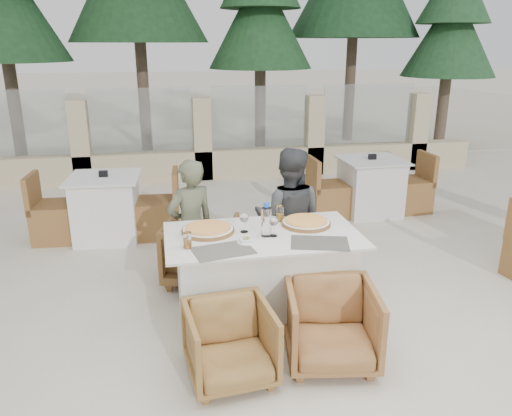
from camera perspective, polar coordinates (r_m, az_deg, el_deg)
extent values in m
plane|color=beige|center=(4.41, -0.08, -12.53)|extent=(80.00, 80.00, 0.00)
cube|color=beige|center=(17.88, -8.78, 10.86)|extent=(30.00, 16.00, 0.01)
cone|color=#1D4522|center=(11.09, -27.12, 18.97)|extent=(2.42, 2.42, 5.50)
cone|color=#1F4A25|center=(11.15, 0.50, 19.54)|extent=(2.20, 2.20, 5.00)
cone|color=#224D29|center=(11.96, 21.29, 17.09)|extent=(1.98, 1.98, 4.50)
cube|color=#635C54|center=(3.79, -3.78, -4.87)|extent=(0.50, 0.38, 0.00)
cube|color=#524E46|center=(3.96, 7.29, -3.97)|extent=(0.51, 0.41, 0.00)
cylinder|color=orange|center=(4.16, -5.50, -2.40)|extent=(0.48, 0.48, 0.06)
cylinder|color=orange|center=(4.33, 5.74, -1.58)|extent=(0.47, 0.47, 0.06)
cylinder|color=silver|center=(4.02, 1.18, -1.31)|extent=(0.09, 0.09, 0.28)
cylinder|color=orange|center=(3.85, -7.84, -3.68)|extent=(0.07, 0.07, 0.13)
cylinder|color=#C6851C|center=(4.39, 2.75, -0.63)|extent=(0.09, 0.09, 0.14)
imported|color=brown|center=(4.98, -6.28, -4.78)|extent=(0.85, 0.87, 0.64)
imported|color=olive|center=(4.88, 3.92, -5.60)|extent=(0.71, 0.72, 0.58)
imported|color=olive|center=(3.60, -2.96, -15.22)|extent=(0.64, 0.66, 0.55)
imported|color=olive|center=(3.79, 8.58, -13.08)|extent=(0.74, 0.76, 0.60)
imported|color=#545941|center=(4.65, -7.44, -2.22)|extent=(0.56, 0.47, 1.29)
imported|color=#3C3E41|center=(4.73, 3.74, -1.23)|extent=(0.79, 0.70, 1.37)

